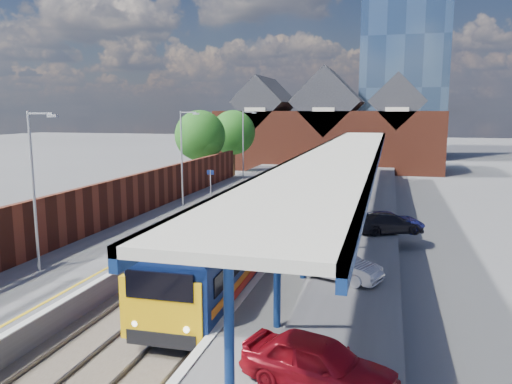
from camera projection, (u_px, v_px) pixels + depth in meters
ground at (289, 204)px, 43.54m from camera, size 240.00×240.00×0.00m
ballast_bed at (260, 229)px, 34.00m from camera, size 6.00×76.00×0.06m
rails at (260, 228)px, 33.99m from camera, size 4.51×76.00×0.14m
left_platform at (185, 218)px, 35.34m from camera, size 5.00×76.00×1.00m
right_platform at (349, 228)px, 32.39m from camera, size 6.00×76.00×1.00m
coping_left at (216, 212)px, 34.65m from camera, size 0.30×76.00×0.05m
coping_right at (306, 217)px, 33.04m from camera, size 0.30×76.00×0.05m
yellow_line at (208, 212)px, 34.81m from camera, size 0.14×76.00×0.01m
train at (314, 174)px, 47.06m from camera, size 3.15×65.95×3.45m
canopy at (346, 152)px, 33.62m from camera, size 4.50×52.00×4.48m
lamp_post_b at (36, 181)px, 21.49m from camera, size 1.48×0.18×7.00m
lamp_post_c at (183, 152)px, 36.74m from camera, size 1.48×0.18×7.00m
lamp_post_d at (244, 140)px, 51.99m from camera, size 1.48×0.18×7.00m
platform_sign at (211, 180)px, 38.67m from camera, size 0.55×0.08×2.50m
brick_wall at (100, 206)px, 29.53m from camera, size 0.35×50.00×3.86m
station_building at (329, 129)px, 69.36m from camera, size 30.00×12.12×13.78m
glass_tower at (404, 39)px, 85.40m from camera, size 14.20×14.20×40.30m
tree_near at (201, 137)px, 50.96m from camera, size 5.20×5.20×8.10m
tree_far at (234, 134)px, 58.33m from camera, size 5.20×5.20×8.10m
parked_car_red at (318, 363)px, 12.61m from camera, size 4.34×2.72×1.38m
parked_car_silver at (338, 265)px, 20.88m from camera, size 3.91×2.49×1.22m
parked_car_dark at (389, 223)px, 28.85m from camera, size 4.33×3.09×1.16m
parked_car_blue at (389, 221)px, 29.36m from camera, size 4.34×2.55×1.13m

